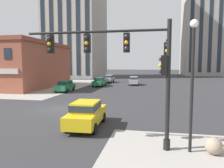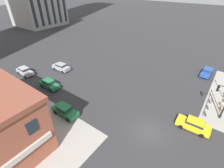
# 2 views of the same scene
# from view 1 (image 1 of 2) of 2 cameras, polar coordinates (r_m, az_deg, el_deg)

# --- Properties ---
(ground_plane) EXTENTS (320.00, 320.00, 0.00)m
(ground_plane) POSITION_cam_1_polar(r_m,az_deg,el_deg) (19.83, -14.00, -6.61)
(ground_plane) COLOR #2D2D30
(sidewalk_far_corner) EXTENTS (32.00, 32.00, 0.02)m
(sidewalk_far_corner) POSITION_cam_1_polar(r_m,az_deg,el_deg) (47.19, -25.88, -0.19)
(sidewalk_far_corner) COLOR gray
(sidewalk_far_corner) RESTS_ON ground
(traffic_signal_main) EXTENTS (7.11, 2.09, 6.05)m
(traffic_signal_main) POSITION_cam_1_polar(r_m,az_deg,el_deg) (10.21, 5.81, 5.78)
(traffic_signal_main) COLOR black
(traffic_signal_main) RESTS_ON ground
(bollard_sphere_curb_a) EXTENTS (0.77, 0.77, 0.77)m
(bollard_sphere_curb_a) POSITION_cam_1_polar(r_m,az_deg,el_deg) (10.85, 25.79, -14.85)
(bollard_sphere_curb_a) COLOR gray
(bollard_sphere_curb_a) RESTS_ON ground
(street_lamp_corner_near) EXTENTS (0.36, 0.36, 5.99)m
(street_lamp_corner_near) POSITION_cam_1_polar(r_m,az_deg,el_deg) (10.08, 20.93, 3.13)
(street_lamp_corner_near) COLOR black
(street_lamp_corner_near) RESTS_ON ground
(car_main_southbound_near) EXTENTS (2.01, 4.46, 1.68)m
(car_main_southbound_near) POSITION_cam_1_polar(r_m,az_deg,el_deg) (13.80, -6.92, -7.77)
(car_main_southbound_near) COLOR gold
(car_main_southbound_near) RESTS_ON ground
(car_cross_eastbound) EXTENTS (1.90, 4.40, 1.68)m
(car_cross_eastbound) POSITION_cam_1_polar(r_m,az_deg,el_deg) (39.36, -3.44, 0.70)
(car_cross_eastbound) COLOR #1E6B3D
(car_cross_eastbound) RESTS_ON ground
(car_cross_westbound) EXTENTS (1.99, 4.45, 1.68)m
(car_cross_westbound) POSITION_cam_1_polar(r_m,az_deg,el_deg) (32.38, -12.57, -0.39)
(car_cross_westbound) COLOR #1E6B3D
(car_cross_westbound) RESTS_ON ground
(car_parked_curb) EXTENTS (1.94, 4.43, 1.68)m
(car_parked_curb) POSITION_cam_1_polar(r_m,az_deg,el_deg) (47.95, -0.86, 1.52)
(car_parked_curb) COLOR #99999E
(car_parked_curb) RESTS_ON ground
(car_cross_far) EXTENTS (2.08, 4.49, 1.68)m
(car_cross_far) POSITION_cam_1_polar(r_m,az_deg,el_deg) (42.24, 5.92, 0.99)
(car_cross_far) COLOR #99999E
(car_cross_far) RESTS_ON ground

